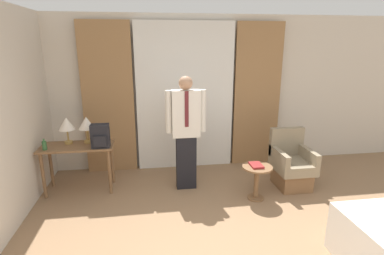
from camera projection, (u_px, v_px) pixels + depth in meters
wall_back at (184, 93)px, 5.38m from camera, size 10.00×0.06×2.70m
curtain_sheer_center at (185, 98)px, 5.27m from camera, size 1.71×0.06×2.58m
curtain_drape_left at (108, 100)px, 5.08m from camera, size 0.85×0.06×2.58m
curtain_drape_right at (257, 96)px, 5.46m from camera, size 0.85×0.06×2.58m
desk at (78, 153)px, 4.54m from camera, size 1.07×0.50×0.73m
table_lamp_left at (67, 125)px, 4.51m from camera, size 0.24×0.24×0.41m
table_lamp_right at (87, 124)px, 4.55m from camera, size 0.24×0.24×0.41m
bottle_near_edge at (44, 145)px, 4.30m from camera, size 0.06×0.06×0.16m
backpack at (100, 136)px, 4.37m from camera, size 0.26×0.19×0.35m
person at (186, 129)px, 4.53m from camera, size 0.61×0.21×1.76m
armchair at (291, 166)px, 4.76m from camera, size 0.56×0.64×0.90m
side_table at (257, 177)px, 4.33m from camera, size 0.43×0.43×0.51m
book at (256, 165)px, 4.29m from camera, size 0.16×0.23×0.03m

